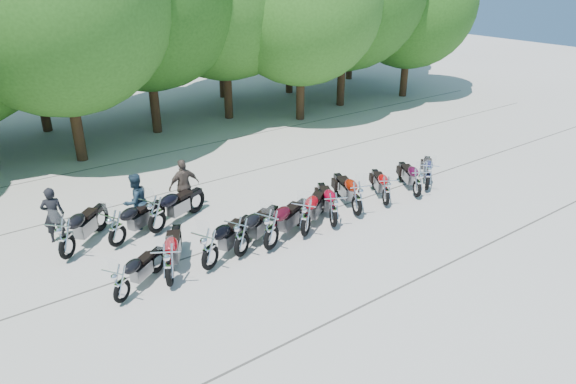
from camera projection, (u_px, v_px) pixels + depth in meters
ground at (318, 243)px, 15.08m from camera, size 90.00×90.00×0.00m
tree_6 at (301, 2)px, 24.76m from camera, size 8.00×8.00×9.82m
tree_8 at (411, 2)px, 29.62m from camera, size 7.53×7.53×9.25m
tree_11 at (25, 13)px, 22.97m from camera, size 7.56×7.56×9.28m
tree_12 at (143, 2)px, 25.89m from camera, size 7.88×7.88×9.67m
motorcycle_0 at (121, 283)px, 12.17m from camera, size 2.05×1.66×1.16m
motorcycle_1 at (169, 264)px, 12.75m from camera, size 1.85×2.43×1.35m
motorcycle_2 at (210, 248)px, 13.44m from camera, size 2.50×1.75×1.37m
motorcycle_3 at (241, 236)px, 14.06m from camera, size 2.48×1.77×1.37m
motorcycle_4 at (271, 229)px, 14.37m from camera, size 2.62×1.76×1.43m
motorcycle_5 at (306, 217)px, 15.11m from camera, size 2.41×2.01×1.37m
motorcycle_6 at (334, 209)px, 15.67m from camera, size 1.68×2.37×1.30m
motorcycle_7 at (357, 198)px, 16.36m from camera, size 1.54×2.49×1.35m
motorcycle_8 at (386, 190)px, 17.10m from camera, size 1.65×2.14×1.20m
motorcycle_9 at (418, 182)px, 17.71m from camera, size 1.62×2.22×1.23m
motorcycle_10 at (428, 175)px, 18.25m from camera, size 2.09×1.95×1.24m
motorcycle_11 at (66, 238)px, 13.93m from camera, size 2.30×2.26×1.40m
motorcycle_12 at (116, 228)px, 14.56m from camera, size 2.37×1.67×1.30m
motorcycle_13 at (156, 214)px, 15.28m from camera, size 2.55×1.67×1.39m
rider_0 at (53, 215)px, 14.85m from camera, size 0.72×0.58×1.71m
rider_1 at (136, 201)px, 15.61m from camera, size 1.04×0.91×1.78m
rider_2 at (184, 186)px, 16.71m from camera, size 1.06×0.45×1.80m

